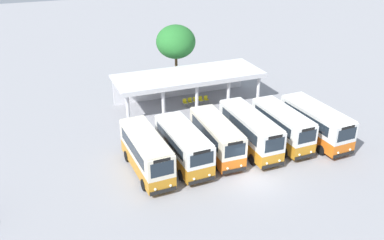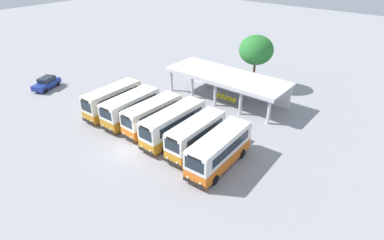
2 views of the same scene
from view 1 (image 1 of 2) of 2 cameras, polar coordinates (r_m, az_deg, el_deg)
The scene contains 14 objects.
ground_plane at distance 32.73m, azimuth 8.56°, elevation -8.07°, with size 180.00×180.00×0.00m, color #939399.
city_bus_nearest_orange at distance 32.50m, azimuth -6.33°, elevation -4.40°, with size 2.45×7.51×3.30m.
city_bus_second_in_row at distance 33.40m, azimuth -1.22°, elevation -3.46°, with size 2.61×7.26×3.19m.
city_bus_middle_cream at distance 34.76m, azimuth 3.39°, elevation -2.29°, with size 2.37×7.25×3.17m.
city_bus_fourth_amber at distance 35.96m, azimuth 7.96°, elevation -1.38°, with size 2.24×7.98×3.30m.
city_bus_fifth_blue at distance 37.34m, azimuth 12.30°, elevation -0.74°, with size 2.32×7.17×3.24m.
city_bus_far_end_green at distance 38.64m, azimuth 16.65°, elevation -0.31°, with size 2.67×7.81×3.26m.
terminal_canopy at distance 45.10m, azimuth -0.77°, elevation 5.70°, with size 15.92×5.78×3.40m.
waiting_chair_end_by_column at distance 44.55m, azimuth -0.99°, elevation 2.52°, with size 0.44×0.44×0.86m.
waiting_chair_second_from_end at distance 44.81m, azimuth -0.28°, elevation 2.66°, with size 0.44×0.44×0.86m.
waiting_chair_middle_seat at distance 45.01m, azimuth 0.45°, elevation 2.77°, with size 0.44×0.44×0.86m.
waiting_chair_fourth_seat at distance 45.19m, azimuth 1.20°, elevation 2.86°, with size 0.44×0.44×0.86m.
waiting_chair_fifth_seat at distance 45.37m, azimuth 1.94°, elevation 2.95°, with size 0.44×0.44×0.86m.
roadside_tree_behind_canopy at distance 49.31m, azimuth -2.25°, elevation 10.71°, with size 4.64×4.64×7.32m.
Camera 1 is at (-14.50, -23.18, 17.98)m, focal length 38.70 mm.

